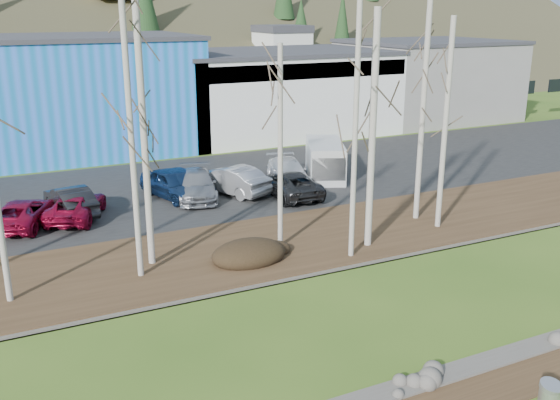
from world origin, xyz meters
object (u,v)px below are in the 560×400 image
car_8 (23,213)px  van_white (325,160)px  car_9 (183,183)px  car_7 (288,172)px  car_3 (197,185)px  car_4 (173,184)px  car_5 (232,180)px  car_6 (290,184)px  car_1 (70,200)px  car_2 (76,206)px

car_8 → van_white: van_white is taller
car_9 → car_7: bearing=-18.3°
car_3 → car_4: bearing=173.5°
car_5 → car_6: 3.31m
car_1 → car_6: (11.42, -1.98, -0.04)m
car_6 → car_8: car_6 is taller
car_6 → van_white: van_white is taller
car_6 → van_white: (3.71, 2.57, 0.39)m
car_3 → car_5: 2.03m
car_1 → car_5: car_5 is taller
car_3 → van_white: van_white is taller
car_4 → car_7: size_ratio=0.93×
car_4 → car_8: bearing=173.5°
van_white → car_8: bearing=-150.7°
car_1 → car_9: car_9 is taller
car_2 → car_7: (12.30, 1.16, 0.07)m
car_3 → car_5: bearing=13.7°
car_3 → car_9: (-0.64, 0.51, 0.05)m
car_9 → van_white: (9.07, 0.03, 0.30)m
car_2 → car_4: size_ratio=1.02×
car_9 → van_white: van_white is taller
car_1 → car_4: car_4 is taller
car_5 → car_6: car_5 is taller
car_4 → van_white: size_ratio=0.86×
car_1 → car_4: bearing=177.1°
car_5 → car_1: bearing=-22.2°
car_2 → car_3: car_3 is taller
car_1 → car_5: (8.73, -0.05, 0.05)m
car_1 → car_9: bearing=176.5°
car_9 → car_4: bearing=163.5°
van_white → car_3: bearing=-151.6°
car_1 → car_2: 0.82m
car_2 → car_7: bearing=-150.5°
car_1 → car_5: bearing=170.9°
car_2 → car_6: car_6 is taller
car_2 → van_white: bearing=-150.6°
car_6 → car_8: (-13.71, 1.17, -0.05)m
car_1 → car_4: size_ratio=0.98×
car_7 → car_9: size_ratio=1.08×
car_1 → car_2: size_ratio=0.96×
car_5 → car_9: size_ratio=1.04×
car_4 → car_9: bearing=-16.5°
car_2 → car_4: car_4 is taller
car_4 → car_8: (-7.78, -1.36, -0.13)m
car_5 → car_7: car_5 is taller
car_7 → van_white: size_ratio=0.92×
car_3 → car_5: car_5 is taller
car_4 → car_9: (0.57, 0.00, 0.00)m
car_4 → car_5: car_5 is taller
car_8 → van_white: size_ratio=0.87×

